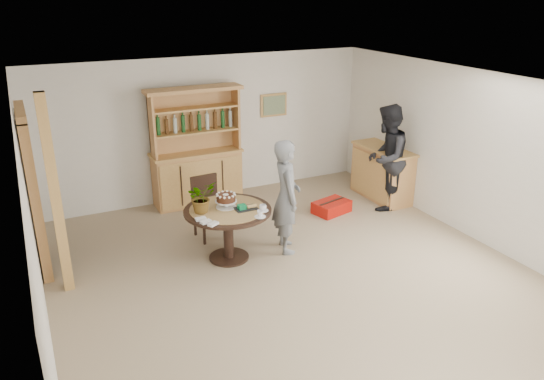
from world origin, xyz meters
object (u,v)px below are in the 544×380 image
Objects in this scene: dining_chair at (208,203)px; red_suitcase at (331,207)px; adult_person at (386,158)px; dining_table at (228,219)px; teen_boy at (286,196)px; hutch at (197,165)px; sideboard at (382,173)px.

red_suitcase is at bearing -6.00° from dining_chair.
red_suitcase is (-0.92, 0.19, -0.80)m from adult_person.
dining_chair reaches higher than dining_table.
dining_chair is 2.21m from red_suitcase.
red_suitcase is at bearing 19.17° from dining_table.
teen_boy is at bearing -6.71° from dining_table.
teen_boy is at bearing -51.26° from dining_chair.
dining_table is 3.15m from adult_person.
red_suitcase is at bearing -37.39° from hutch.
red_suitcase is at bearing -170.59° from sideboard.
adult_person is at bearing -30.06° from hutch.
dining_table is 0.67× the size of adult_person.
dining_chair is 3.12m from adult_person.
dining_table is at bearing -97.32° from hutch.
red_suitcase is (2.16, -0.08, -0.43)m from dining_chair.
dining_chair is 1.30m from teen_boy.
teen_boy is 2.42× the size of red_suitcase.
teen_boy is 0.92× the size of adult_person.
dining_table is (-3.32, -0.94, 0.13)m from sideboard.
teen_boy reaches higher than red_suitcase.
dining_table is 2.34m from red_suitcase.
hutch is 2.36m from teen_boy.
teen_boy is (-2.47, -1.04, 0.35)m from sideboard.
adult_person is (-0.24, -0.38, 0.43)m from sideboard.
teen_boy reaches higher than dining_chair.
sideboard is 0.77× the size of teen_boy.
adult_person is (3.09, -0.27, 0.36)m from dining_chair.
dining_chair is at bearing -42.60° from adult_person.
adult_person is (3.08, 0.56, 0.30)m from dining_table.
dining_table is 0.88m from teen_boy.
sideboard is 3.33m from dining_chair.
hutch is at bearing 157.79° from sideboard.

